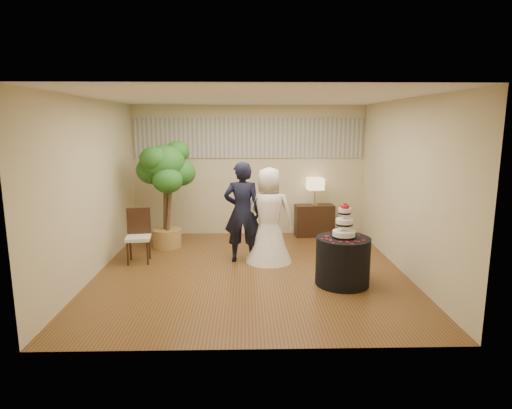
{
  "coord_description": "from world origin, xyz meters",
  "views": [
    {
      "loc": [
        -0.07,
        -6.76,
        2.41
      ],
      "look_at": [
        0.1,
        0.4,
        1.05
      ],
      "focal_mm": 30.0,
      "sensor_mm": 36.0,
      "label": 1
    }
  ],
  "objects_px": {
    "groom": "(242,212)",
    "bride": "(269,215)",
    "table_lamp": "(315,192)",
    "cake_table": "(343,261)",
    "wedding_cake": "(344,220)",
    "console": "(314,220)",
    "ficus_tree": "(165,194)",
    "side_chair": "(138,236)"
  },
  "relations": [
    {
      "from": "wedding_cake",
      "to": "console",
      "type": "distance_m",
      "value": 2.93
    },
    {
      "from": "groom",
      "to": "cake_table",
      "type": "height_order",
      "value": "groom"
    },
    {
      "from": "ficus_tree",
      "to": "groom",
      "type": "bearing_deg",
      "value": -31.42
    },
    {
      "from": "wedding_cake",
      "to": "console",
      "type": "height_order",
      "value": "wedding_cake"
    },
    {
      "from": "bride",
      "to": "side_chair",
      "type": "xyz_separation_m",
      "value": [
        -2.29,
        -0.01,
        -0.37
      ]
    },
    {
      "from": "wedding_cake",
      "to": "ficus_tree",
      "type": "distance_m",
      "value": 3.66
    },
    {
      "from": "console",
      "to": "ficus_tree",
      "type": "relative_size",
      "value": 0.39
    },
    {
      "from": "wedding_cake",
      "to": "bride",
      "type": "bearing_deg",
      "value": 132.94
    },
    {
      "from": "groom",
      "to": "side_chair",
      "type": "bearing_deg",
      "value": 3.7
    },
    {
      "from": "wedding_cake",
      "to": "table_lamp",
      "type": "xyz_separation_m",
      "value": [
        0.02,
        2.86,
        -0.02
      ]
    },
    {
      "from": "cake_table",
      "to": "wedding_cake",
      "type": "bearing_deg",
      "value": 0.0
    },
    {
      "from": "cake_table",
      "to": "table_lamp",
      "type": "xyz_separation_m",
      "value": [
        0.02,
        2.86,
        0.61
      ]
    },
    {
      "from": "bride",
      "to": "ficus_tree",
      "type": "height_order",
      "value": "ficus_tree"
    },
    {
      "from": "bride",
      "to": "cake_table",
      "type": "xyz_separation_m",
      "value": [
        1.06,
        -1.14,
        -0.48
      ]
    },
    {
      "from": "ficus_tree",
      "to": "side_chair",
      "type": "xyz_separation_m",
      "value": [
        -0.32,
        -0.94,
        -0.59
      ]
    },
    {
      "from": "groom",
      "to": "wedding_cake",
      "type": "bearing_deg",
      "value": 145.77
    },
    {
      "from": "side_chair",
      "to": "bride",
      "type": "bearing_deg",
      "value": -6.57
    },
    {
      "from": "ficus_tree",
      "to": "side_chair",
      "type": "distance_m",
      "value": 1.16
    },
    {
      "from": "cake_table",
      "to": "side_chair",
      "type": "relative_size",
      "value": 0.86
    },
    {
      "from": "cake_table",
      "to": "table_lamp",
      "type": "bearing_deg",
      "value": 89.58
    },
    {
      "from": "console",
      "to": "table_lamp",
      "type": "xyz_separation_m",
      "value": [
        0.0,
        0.0,
        0.63
      ]
    },
    {
      "from": "cake_table",
      "to": "table_lamp",
      "type": "distance_m",
      "value": 2.92
    },
    {
      "from": "side_chair",
      "to": "cake_table",
      "type": "bearing_deg",
      "value": -25.39
    },
    {
      "from": "groom",
      "to": "table_lamp",
      "type": "height_order",
      "value": "groom"
    },
    {
      "from": "cake_table",
      "to": "ficus_tree",
      "type": "xyz_separation_m",
      "value": [
        -3.02,
        2.07,
        0.69
      ]
    },
    {
      "from": "bride",
      "to": "side_chair",
      "type": "bearing_deg",
      "value": 3.72
    },
    {
      "from": "console",
      "to": "ficus_tree",
      "type": "distance_m",
      "value": 3.23
    },
    {
      "from": "table_lamp",
      "to": "wedding_cake",
      "type": "bearing_deg",
      "value": -90.42
    },
    {
      "from": "groom",
      "to": "cake_table",
      "type": "distance_m",
      "value": 1.98
    },
    {
      "from": "side_chair",
      "to": "console",
      "type": "bearing_deg",
      "value": 20.39
    },
    {
      "from": "cake_table",
      "to": "side_chair",
      "type": "distance_m",
      "value": 3.53
    },
    {
      "from": "bride",
      "to": "table_lamp",
      "type": "bearing_deg",
      "value": -118.53
    },
    {
      "from": "wedding_cake",
      "to": "table_lamp",
      "type": "relative_size",
      "value": 0.92
    },
    {
      "from": "ficus_tree",
      "to": "cake_table",
      "type": "bearing_deg",
      "value": -34.39
    },
    {
      "from": "cake_table",
      "to": "console",
      "type": "relative_size",
      "value": 0.99
    },
    {
      "from": "cake_table",
      "to": "console",
      "type": "xyz_separation_m",
      "value": [
        0.02,
        2.86,
        -0.02
      ]
    },
    {
      "from": "bride",
      "to": "side_chair",
      "type": "height_order",
      "value": "bride"
    },
    {
      "from": "table_lamp",
      "to": "side_chair",
      "type": "distance_m",
      "value": 3.82
    },
    {
      "from": "console",
      "to": "cake_table",
      "type": "bearing_deg",
      "value": -94.2
    },
    {
      "from": "groom",
      "to": "bride",
      "type": "bearing_deg",
      "value": -179.28
    },
    {
      "from": "groom",
      "to": "ficus_tree",
      "type": "height_order",
      "value": "ficus_tree"
    },
    {
      "from": "ficus_tree",
      "to": "console",
      "type": "bearing_deg",
      "value": 14.49
    }
  ]
}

